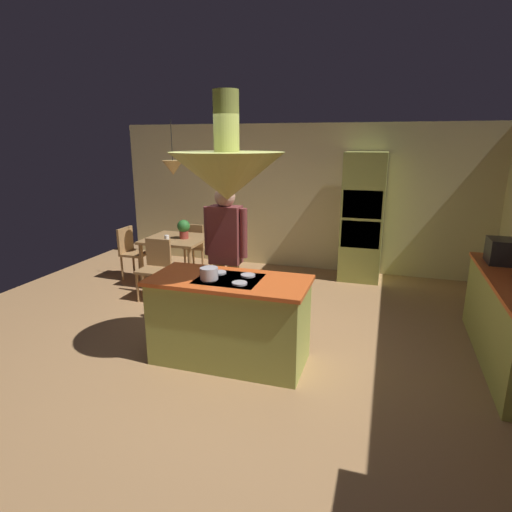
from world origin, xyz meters
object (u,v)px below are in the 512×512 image
at_px(person_at_island, 226,250).
at_px(cooking_pot_on_cooktop, 209,273).
at_px(cup_on_table, 167,238).
at_px(microwave_on_counter, 510,252).
at_px(oven_tower, 362,217).
at_px(potted_plant_on_table, 184,228).
at_px(chair_by_back_wall, 195,244).
at_px(kitchen_island, 230,320).
at_px(dining_table, 177,244).
at_px(chair_facing_island, 156,265).
at_px(chair_at_corner, 131,249).

relative_size(person_at_island, cooking_pot_on_cooktop, 9.82).
distance_m(cup_on_table, microwave_on_counter, 4.61).
distance_m(oven_tower, potted_plant_on_table, 2.90).
height_order(person_at_island, chair_by_back_wall, person_at_island).
xyz_separation_m(oven_tower, cup_on_table, (-2.85, -1.37, -0.24)).
distance_m(oven_tower, microwave_on_counter, 2.50).
bearing_deg(kitchen_island, potted_plant_on_table, 126.70).
distance_m(potted_plant_on_table, cup_on_table, 0.32).
height_order(potted_plant_on_table, cup_on_table, potted_plant_on_table).
bearing_deg(dining_table, cup_on_table, -101.21).
xyz_separation_m(chair_facing_island, potted_plant_on_table, (0.13, 0.68, 0.42)).
bearing_deg(chair_by_back_wall, cooking_pot_on_cooktop, 117.90).
xyz_separation_m(dining_table, cooking_pot_on_cooktop, (1.54, -2.23, 0.34)).
height_order(kitchen_island, cooking_pot_on_cooktop, cooking_pot_on_cooktop).
bearing_deg(chair_by_back_wall, potted_plant_on_table, 101.14).
height_order(kitchen_island, oven_tower, oven_tower).
bearing_deg(chair_facing_island, potted_plant_on_table, 78.93).
relative_size(microwave_on_counter, cooking_pot_on_cooktop, 2.56).
distance_m(person_at_island, cup_on_table, 1.91).
xyz_separation_m(potted_plant_on_table, cup_on_table, (-0.18, -0.23, -0.12)).
bearing_deg(chair_at_corner, microwave_on_counter, -96.84).
xyz_separation_m(chair_by_back_wall, chair_at_corner, (-0.85, -0.68, 0.00)).
bearing_deg(dining_table, person_at_island, -45.63).
bearing_deg(kitchen_island, person_at_island, 113.67).
relative_size(kitchen_island, microwave_on_counter, 3.55).
distance_m(chair_by_back_wall, chair_at_corner, 1.09).
height_order(person_at_island, microwave_on_counter, person_at_island).
xyz_separation_m(kitchen_island, cup_on_table, (-1.75, 1.87, 0.34)).
distance_m(dining_table, person_at_island, 2.05).
distance_m(person_at_island, cooking_pot_on_cooktop, 0.80).
bearing_deg(cooking_pot_on_cooktop, cup_on_table, 128.38).
distance_m(chair_by_back_wall, cup_on_table, 0.96).
height_order(dining_table, chair_facing_island, chair_facing_island).
distance_m(dining_table, microwave_on_counter, 4.60).
bearing_deg(chair_by_back_wall, person_at_island, 123.65).
bearing_deg(potted_plant_on_table, oven_tower, 23.16).
distance_m(oven_tower, chair_facing_island, 3.38).
xyz_separation_m(person_at_island, cooking_pot_on_cooktop, (0.13, -0.79, -0.03)).
bearing_deg(oven_tower, chair_at_corner, -162.63).
relative_size(chair_facing_island, microwave_on_counter, 1.89).
height_order(dining_table, person_at_island, person_at_island).
bearing_deg(oven_tower, person_at_island, -118.21).
relative_size(dining_table, cooking_pot_on_cooktop, 5.28).
bearing_deg(potted_plant_on_table, dining_table, -179.01).
distance_m(kitchen_island, cooking_pot_on_cooktop, 0.57).
distance_m(kitchen_island, microwave_on_counter, 3.24).
bearing_deg(kitchen_island, chair_facing_island, 140.09).
xyz_separation_m(potted_plant_on_table, cooking_pot_on_cooktop, (1.41, -2.23, 0.06)).
height_order(chair_at_corner, microwave_on_counter, microwave_on_counter).
relative_size(chair_facing_island, potted_plant_on_table, 2.90).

